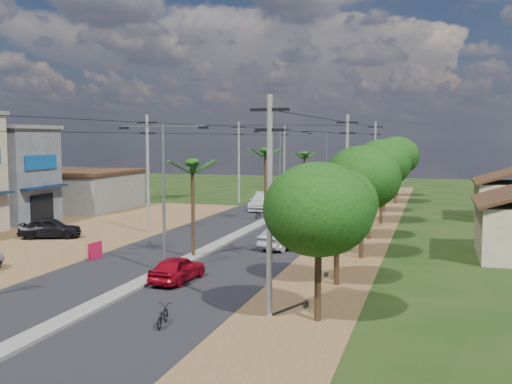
# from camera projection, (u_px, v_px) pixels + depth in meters

# --- Properties ---
(ground) EXTENTS (160.00, 160.00, 0.00)m
(ground) POSITION_uv_depth(u_px,v_px,m) (165.00, 273.00, 32.29)
(ground) COLOR black
(ground) RESTS_ON ground
(road) EXTENTS (12.00, 110.00, 0.04)m
(road) POSITION_uv_depth(u_px,v_px,m) (248.00, 231.00, 46.60)
(road) COLOR black
(road) RESTS_ON ground
(median) EXTENTS (1.00, 90.00, 0.18)m
(median) POSITION_uv_depth(u_px,v_px,m) (259.00, 225.00, 49.45)
(median) COLOR #605E56
(median) RESTS_ON ground
(dirt_lot_west) EXTENTS (18.00, 46.00, 0.04)m
(dirt_lot_west) POSITION_uv_depth(u_px,v_px,m) (26.00, 236.00, 44.19)
(dirt_lot_west) COLOR brown
(dirt_lot_west) RESTS_ON ground
(dirt_shoulder_east) EXTENTS (5.00, 90.00, 0.03)m
(dirt_shoulder_east) POSITION_uv_depth(u_px,v_px,m) (358.00, 236.00, 44.18)
(dirt_shoulder_east) COLOR brown
(dirt_shoulder_east) RESTS_ON ground
(shophouse_grey) EXTENTS (9.00, 6.40, 8.30)m
(shophouse_grey) POSITION_uv_depth(u_px,v_px,m) (1.00, 174.00, 51.52)
(shophouse_grey) COLOR #47484E
(shophouse_grey) RESTS_ON ground
(low_shed) EXTENTS (10.40, 10.40, 3.95)m
(low_shed) POSITION_uv_depth(u_px,v_px,m) (78.00, 190.00, 60.99)
(low_shed) COLOR #605E56
(low_shed) RESTS_ON ground
(tree_east_a) EXTENTS (4.40, 4.40, 6.37)m
(tree_east_a) POSITION_uv_depth(u_px,v_px,m) (319.00, 209.00, 23.44)
(tree_east_a) COLOR black
(tree_east_a) RESTS_ON ground
(tree_east_b) EXTENTS (4.00, 4.00, 5.83)m
(tree_east_b) POSITION_uv_depth(u_px,v_px,m) (337.00, 203.00, 29.26)
(tree_east_b) COLOR black
(tree_east_b) RESTS_ON ground
(tree_east_c) EXTENTS (4.60, 4.60, 6.83)m
(tree_east_c) POSITION_uv_depth(u_px,v_px,m) (362.00, 178.00, 35.75)
(tree_east_c) COLOR black
(tree_east_c) RESTS_ON ground
(tree_east_d) EXTENTS (4.20, 4.20, 6.13)m
(tree_east_d) POSITION_uv_depth(u_px,v_px,m) (369.00, 179.00, 42.57)
(tree_east_d) COLOR black
(tree_east_d) RESTS_ON ground
(tree_east_e) EXTENTS (4.80, 4.80, 7.14)m
(tree_east_e) POSITION_uv_depth(u_px,v_px,m) (382.00, 164.00, 50.07)
(tree_east_e) COLOR black
(tree_east_e) RESTS_ON ground
(tree_east_f) EXTENTS (3.80, 3.80, 5.52)m
(tree_east_f) POSITION_uv_depth(u_px,v_px,m) (385.00, 172.00, 57.93)
(tree_east_f) COLOR black
(tree_east_f) RESTS_ON ground
(tree_east_g) EXTENTS (5.00, 5.00, 7.38)m
(tree_east_g) POSITION_uv_depth(u_px,v_px,m) (396.00, 156.00, 65.27)
(tree_east_g) COLOR black
(tree_east_g) RESTS_ON ground
(tree_east_h) EXTENTS (4.40, 4.40, 6.52)m
(tree_east_h) POSITION_uv_depth(u_px,v_px,m) (398.00, 159.00, 73.04)
(tree_east_h) COLOR black
(tree_east_h) RESTS_ON ground
(palm_median_near) EXTENTS (2.00, 2.00, 6.15)m
(palm_median_near) POSITION_uv_depth(u_px,v_px,m) (193.00, 167.00, 35.59)
(palm_median_near) COLOR black
(palm_median_near) RESTS_ON ground
(palm_median_mid) EXTENTS (2.00, 2.00, 6.55)m
(palm_median_mid) POSITION_uv_depth(u_px,v_px,m) (265.00, 154.00, 50.83)
(palm_median_mid) COLOR black
(palm_median_mid) RESTS_ON ground
(palm_median_far) EXTENTS (2.00, 2.00, 5.85)m
(palm_median_far) POSITION_uv_depth(u_px,v_px,m) (305.00, 156.00, 66.15)
(palm_median_far) COLOR black
(palm_median_far) RESTS_ON ground
(streetlight_near) EXTENTS (5.10, 0.18, 8.00)m
(streetlight_near) POSITION_uv_depth(u_px,v_px,m) (164.00, 185.00, 31.85)
(streetlight_near) COLOR gray
(streetlight_near) RESTS_ON ground
(streetlight_mid) EXTENTS (5.10, 0.18, 8.00)m
(streetlight_mid) POSITION_uv_depth(u_px,v_px,m) (280.00, 164.00, 55.70)
(streetlight_mid) COLOR gray
(streetlight_mid) RESTS_ON ground
(streetlight_far) EXTENTS (5.10, 0.18, 8.00)m
(streetlight_far) POSITION_uv_depth(u_px,v_px,m) (326.00, 156.00, 79.55)
(streetlight_far) COLOR gray
(streetlight_far) RESTS_ON ground
(utility_pole_w_b) EXTENTS (1.60, 0.24, 9.00)m
(utility_pole_w_b) POSITION_uv_depth(u_px,v_px,m) (148.00, 171.00, 45.29)
(utility_pole_w_b) COLOR #605E56
(utility_pole_w_b) RESTS_ON ground
(utility_pole_w_c) EXTENTS (1.60, 0.24, 9.00)m
(utility_pole_w_c) POSITION_uv_depth(u_px,v_px,m) (239.00, 160.00, 66.28)
(utility_pole_w_c) COLOR #605E56
(utility_pole_w_c) RESTS_ON ground
(utility_pole_w_d) EXTENTS (1.60, 0.24, 9.00)m
(utility_pole_w_d) POSITION_uv_depth(u_px,v_px,m) (284.00, 155.00, 86.32)
(utility_pole_w_d) COLOR #605E56
(utility_pole_w_d) RESTS_ON ground
(utility_pole_e_a) EXTENTS (1.60, 0.24, 9.00)m
(utility_pole_e_a) POSITION_uv_depth(u_px,v_px,m) (270.00, 201.00, 23.99)
(utility_pole_e_a) COLOR #605E56
(utility_pole_e_a) RESTS_ON ground
(utility_pole_e_b) EXTENTS (1.60, 0.24, 9.00)m
(utility_pole_e_b) POSITION_uv_depth(u_px,v_px,m) (347.00, 171.00, 44.98)
(utility_pole_e_b) COLOR #605E56
(utility_pole_e_b) RESTS_ON ground
(utility_pole_e_c) EXTENTS (1.60, 0.24, 9.00)m
(utility_pole_e_c) POSITION_uv_depth(u_px,v_px,m) (375.00, 160.00, 65.97)
(utility_pole_e_c) COLOR #605E56
(utility_pole_e_c) RESTS_ON ground
(car_red_near) EXTENTS (1.84, 3.98, 1.32)m
(car_red_near) POSITION_uv_depth(u_px,v_px,m) (177.00, 269.00, 30.19)
(car_red_near) COLOR maroon
(car_red_near) RESTS_ON ground
(car_silver_mid) EXTENTS (2.77, 4.52, 1.41)m
(car_silver_mid) POSITION_uv_depth(u_px,v_px,m) (284.00, 238.00, 39.13)
(car_silver_mid) COLOR #93949A
(car_silver_mid) RESTS_ON ground
(car_white_far) EXTENTS (3.21, 5.99, 1.65)m
(car_white_far) POSITION_uv_depth(u_px,v_px,m) (262.00, 202.00, 59.80)
(car_white_far) COLOR silver
(car_white_far) RESTS_ON ground
(car_parked_dark) EXTENTS (4.71, 3.19, 1.49)m
(car_parked_dark) POSITION_uv_depth(u_px,v_px,m) (50.00, 228.00, 43.16)
(car_parked_dark) COLOR black
(car_parked_dark) RESTS_ON ground
(moto_rider_east) EXTENTS (0.83, 1.62, 0.81)m
(moto_rider_east) POSITION_uv_depth(u_px,v_px,m) (162.00, 317.00, 23.10)
(moto_rider_east) COLOR black
(moto_rider_east) RESTS_ON ground
(moto_rider_west_a) EXTENTS (0.55, 1.54, 0.81)m
(moto_rider_west_a) POSITION_uv_depth(u_px,v_px,m) (258.00, 214.00, 53.57)
(moto_rider_west_a) COLOR black
(moto_rider_west_a) RESTS_ON ground
(moto_rider_west_b) EXTENTS (0.64, 1.66, 0.97)m
(moto_rider_west_b) POSITION_uv_depth(u_px,v_px,m) (264.00, 196.00, 69.18)
(moto_rider_west_b) COLOR black
(moto_rider_west_b) RESTS_ON ground
(roadside_sign) EXTENTS (0.22, 1.27, 1.06)m
(roadside_sign) POSITION_uv_depth(u_px,v_px,m) (95.00, 251.00, 35.71)
(roadside_sign) COLOR #B41033
(roadside_sign) RESTS_ON ground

